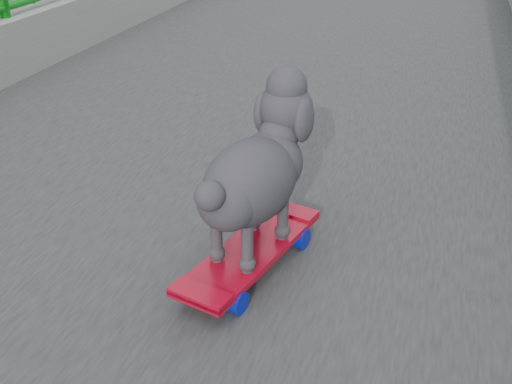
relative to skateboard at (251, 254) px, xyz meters
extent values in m
cube|color=slate|center=(-0.37, 6.36, -3.80)|extent=(1.20, 1.20, 6.50)
cube|color=red|center=(0.00, 0.00, 0.01)|extent=(0.28, 0.56, 0.02)
cube|color=#99999E|center=(-0.04, -0.17, -0.01)|extent=(0.10, 0.06, 0.02)
cylinder|color=#0819B4|center=(-0.11, -0.15, -0.02)|extent=(0.04, 0.07, 0.06)
sphere|color=yellow|center=(-0.11, -0.15, -0.02)|extent=(0.03, 0.03, 0.03)
cylinder|color=#0819B4|center=(0.02, -0.18, -0.02)|extent=(0.04, 0.07, 0.06)
sphere|color=yellow|center=(0.02, -0.18, -0.02)|extent=(0.03, 0.03, 0.03)
cube|color=#99999E|center=(0.04, 0.17, -0.01)|extent=(0.10, 0.06, 0.02)
cylinder|color=#0819B4|center=(-0.02, 0.18, -0.02)|extent=(0.04, 0.07, 0.06)
sphere|color=yellow|center=(-0.02, 0.18, -0.02)|extent=(0.03, 0.03, 0.03)
cylinder|color=#0819B4|center=(0.11, 0.15, -0.02)|extent=(0.04, 0.07, 0.06)
sphere|color=yellow|center=(0.11, 0.15, -0.02)|extent=(0.03, 0.03, 0.03)
ellipsoid|color=#2B292E|center=(0.00, 0.00, 0.22)|extent=(0.28, 0.37, 0.22)
sphere|color=#2B292E|center=(0.05, 0.18, 0.36)|extent=(0.15, 0.15, 0.15)
sphere|color=black|center=(0.07, 0.27, 0.35)|extent=(0.03, 0.03, 0.03)
sphere|color=#2B292E|center=(-0.04, -0.17, 0.26)|extent=(0.07, 0.07, 0.07)
cylinder|color=#2B292E|center=(-0.02, 0.10, 0.09)|extent=(0.03, 0.03, 0.14)
cylinder|color=#2B292E|center=(0.07, 0.08, 0.09)|extent=(0.03, 0.03, 0.14)
cylinder|color=#2B292E|center=(-0.07, -0.08, 0.09)|extent=(0.03, 0.03, 0.14)
cylinder|color=#2B292E|center=(0.02, -0.10, 0.09)|extent=(0.03, 0.03, 0.14)
imported|color=black|center=(-6.37, 12.19, -6.26)|extent=(1.87, 4.65, 1.58)
camera|label=1|loc=(0.41, -1.30, 0.93)|focal=42.00mm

